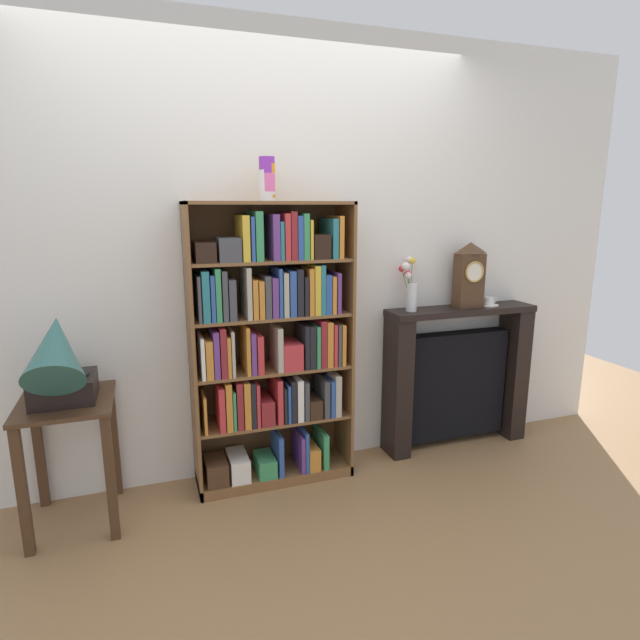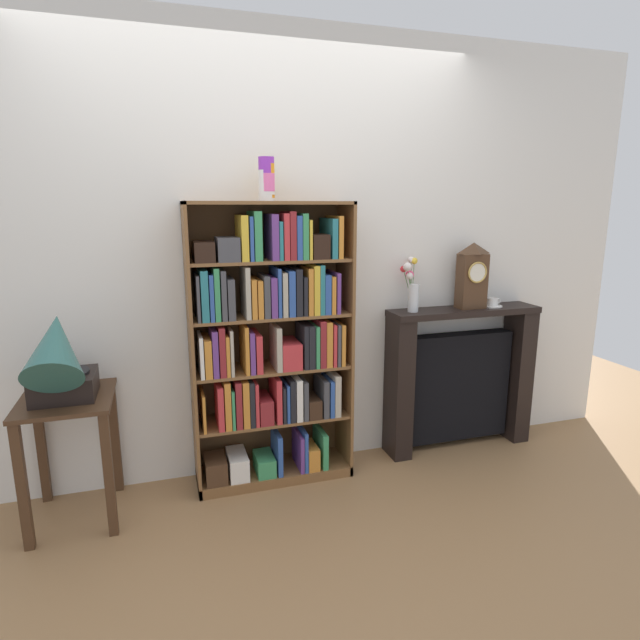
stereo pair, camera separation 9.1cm
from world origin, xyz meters
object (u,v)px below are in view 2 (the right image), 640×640
object	(u,v)px
side_table_left	(70,430)
flower_vase	(412,286)
bookshelf	(272,348)
gramophone	(58,358)
cup_stack	(267,179)
teacup_with_saucer	(492,303)
mantel_clock	(472,276)
fireplace_mantel	(459,379)

from	to	relation	value
side_table_left	flower_vase	world-z (taller)	flower_vase
bookshelf	gramophone	xyz separation A→B (m)	(-1.07, -0.18, 0.09)
side_table_left	cup_stack	bearing A→B (deg)	4.05
gramophone	teacup_with_saucer	size ratio (longest dim) A/B	3.88
cup_stack	gramophone	distance (m)	1.37
bookshelf	cup_stack	bearing A→B (deg)	-125.35
flower_vase	teacup_with_saucer	xyz separation A→B (m)	(0.58, -0.02, -0.14)
cup_stack	mantel_clock	world-z (taller)	cup_stack
side_table_left	fireplace_mantel	distance (m)	2.36
fireplace_mantel	teacup_with_saucer	size ratio (longest dim) A/B	7.64
side_table_left	gramophone	size ratio (longest dim) A/B	1.29
cup_stack	teacup_with_saucer	world-z (taller)	cup_stack
bookshelf	flower_vase	xyz separation A→B (m)	(0.91, 0.06, 0.31)
gramophone	flower_vase	world-z (taller)	flower_vase
mantel_clock	fireplace_mantel	bearing A→B (deg)	152.75
side_table_left	bookshelf	bearing A→B (deg)	4.87
gramophone	fireplace_mantel	bearing A→B (deg)	5.90
bookshelf	fireplace_mantel	size ratio (longest dim) A/B	1.60
side_table_left	fireplace_mantel	bearing A→B (deg)	3.72
cup_stack	fireplace_mantel	size ratio (longest dim) A/B	0.22
side_table_left	flower_vase	bearing A→B (deg)	4.36
mantel_clock	teacup_with_saucer	bearing A→B (deg)	0.77
fireplace_mantel	teacup_with_saucer	bearing A→B (deg)	-5.11
fireplace_mantel	flower_vase	xyz separation A→B (m)	(-0.38, -0.00, 0.65)
fireplace_mantel	flower_vase	size ratio (longest dim) A/B	3.03
cup_stack	gramophone	xyz separation A→B (m)	(-1.06, -0.17, -0.85)
teacup_with_saucer	flower_vase	bearing A→B (deg)	178.45
bookshelf	side_table_left	world-z (taller)	bookshelf
cup_stack	mantel_clock	size ratio (longest dim) A/B	0.54
flower_vase	teacup_with_saucer	distance (m)	0.60
side_table_left	gramophone	bearing A→B (deg)	-90.00
cup_stack	gramophone	bearing A→B (deg)	-171.15
cup_stack	teacup_with_saucer	bearing A→B (deg)	2.28
side_table_left	flower_vase	distance (m)	2.08
side_table_left	teacup_with_saucer	world-z (taller)	teacup_with_saucer
side_table_left	gramophone	xyz separation A→B (m)	(-0.00, -0.09, 0.41)
flower_vase	bookshelf	bearing A→B (deg)	-176.25
cup_stack	mantel_clock	bearing A→B (deg)	2.46
mantel_clock	side_table_left	bearing A→B (deg)	-176.83
fireplace_mantel	mantel_clock	bearing A→B (deg)	-27.25
gramophone	mantel_clock	xyz separation A→B (m)	(2.40, 0.22, 0.27)
bookshelf	side_table_left	size ratio (longest dim) A/B	2.44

